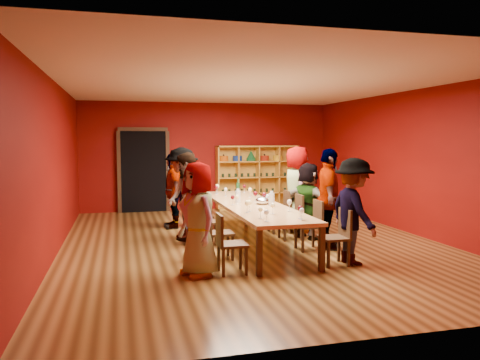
% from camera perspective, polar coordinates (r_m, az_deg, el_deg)
% --- Properties ---
extents(room_shell, '(7.10, 9.10, 3.04)m').
position_cam_1_polar(room_shell, '(8.87, 1.38, 1.88)').
color(room_shell, '#523315').
rests_on(room_shell, ground).
extents(tasting_table, '(1.10, 4.50, 0.75)m').
position_cam_1_polar(tasting_table, '(8.95, 1.37, -3.24)').
color(tasting_table, '#B9834D').
rests_on(tasting_table, ground).
extents(doorway, '(1.40, 0.17, 2.30)m').
position_cam_1_polar(doorway, '(13.00, -11.67, 1.11)').
color(doorway, black).
rests_on(doorway, ground).
extents(shelving_unit, '(2.40, 0.40, 1.80)m').
position_cam_1_polar(shelving_unit, '(13.43, 2.11, 0.73)').
color(shelving_unit, gold).
rests_on(shelving_unit, ground).
extents(chair_person_left_0, '(0.42, 0.42, 0.89)m').
position_cam_1_polar(chair_person_left_0, '(6.94, -1.61, -7.36)').
color(chair_person_left_0, black).
rests_on(chair_person_left_0, ground).
extents(person_left_0, '(0.68, 0.91, 1.66)m').
position_cam_1_polar(person_left_0, '(6.80, -5.11, -4.78)').
color(person_left_0, '#4E4E53').
rests_on(person_left_0, ground).
extents(chair_person_left_1, '(0.42, 0.42, 0.89)m').
position_cam_1_polar(chair_person_left_1, '(7.76, -3.02, -6.05)').
color(chair_person_left_1, black).
rests_on(chair_person_left_1, ground).
extents(person_left_1, '(0.58, 0.68, 1.58)m').
position_cam_1_polar(person_left_1, '(7.66, -5.33, -3.97)').
color(person_left_1, tan).
rests_on(person_left_1, ground).
extents(chair_person_left_2, '(0.42, 0.42, 0.89)m').
position_cam_1_polar(chair_person_left_2, '(8.79, -4.38, -4.75)').
color(chair_person_left_2, black).
rests_on(chair_person_left_2, ground).
extents(person_left_2, '(0.59, 0.91, 1.75)m').
position_cam_1_polar(person_left_2, '(8.69, -6.54, -2.37)').
color(person_left_2, '#D18C94').
rests_on(person_left_2, ground).
extents(chair_person_left_3, '(0.42, 0.42, 0.89)m').
position_cam_1_polar(chair_person_left_3, '(9.48, -5.12, -4.05)').
color(chair_person_left_3, black).
rests_on(chair_person_left_3, ground).
extents(person_left_3, '(0.62, 1.23, 1.82)m').
position_cam_1_polar(person_left_3, '(9.37, -7.07, -1.59)').
color(person_left_3, '#C5848E').
rests_on(person_left_3, ground).
extents(chair_person_left_4, '(0.42, 0.42, 0.89)m').
position_cam_1_polar(chair_person_left_4, '(10.61, -6.14, -3.08)').
color(chair_person_left_4, black).
rests_on(chair_person_left_4, ground).
extents(person_left_4, '(0.50, 1.01, 1.68)m').
position_cam_1_polar(person_left_4, '(10.52, -8.19, -1.29)').
color(person_left_4, '#131A36').
rests_on(person_left_4, ground).
extents(chair_person_right_0, '(0.42, 0.42, 0.89)m').
position_cam_1_polar(chair_person_right_0, '(7.58, 11.94, -6.41)').
color(chair_person_right_0, black).
rests_on(chair_person_right_0, ground).
extents(person_right_0, '(0.51, 1.11, 1.69)m').
position_cam_1_polar(person_right_0, '(7.64, 13.68, -3.71)').
color(person_right_0, '#48484C').
rests_on(person_right_0, ground).
extents(chair_person_right_1, '(0.42, 0.42, 0.89)m').
position_cam_1_polar(chair_person_right_1, '(8.51, 8.83, -5.12)').
color(chair_person_right_1, black).
rests_on(chair_person_right_1, ground).
extents(person_right_1, '(0.81, 1.17, 1.82)m').
position_cam_1_polar(person_right_1, '(8.57, 10.74, -2.28)').
color(person_right_1, '#121A33').
rests_on(person_right_1, ground).
extents(chair_person_right_2, '(0.42, 0.42, 0.89)m').
position_cam_1_polar(chair_person_right_2, '(9.35, 6.61, -4.18)').
color(chair_person_right_2, black).
rests_on(chair_person_right_2, ground).
extents(person_right_2, '(0.88, 1.46, 1.52)m').
position_cam_1_polar(person_right_2, '(9.42, 8.33, -2.50)').
color(person_right_2, '#5F93C5').
rests_on(person_right_2, ground).
extents(chair_person_right_3, '(0.42, 0.42, 0.89)m').
position_cam_1_polar(chair_person_right_3, '(9.99, 5.19, -3.58)').
color(chair_person_right_3, black).
rests_on(chair_person_right_3, ground).
extents(person_right_3, '(0.58, 0.94, 1.83)m').
position_cam_1_polar(person_right_3, '(10.05, 6.95, -1.13)').
color(person_right_3, '#5D81BF').
rests_on(person_right_3, ground).
extents(wine_glass_0, '(0.08, 0.08, 0.19)m').
position_cam_1_polar(wine_glass_0, '(7.20, 7.55, -3.79)').
color(wine_glass_0, silver).
rests_on(wine_glass_0, tasting_table).
extents(wine_glass_1, '(0.09, 0.09, 0.21)m').
position_cam_1_polar(wine_glass_1, '(10.65, -2.79, -0.82)').
color(wine_glass_1, silver).
rests_on(wine_glass_1, tasting_table).
extents(wine_glass_2, '(0.08, 0.08, 0.20)m').
position_cam_1_polar(wine_glass_2, '(7.98, 1.15, -2.82)').
color(wine_glass_2, silver).
rests_on(wine_glass_2, tasting_table).
extents(wine_glass_3, '(0.09, 0.09, 0.21)m').
position_cam_1_polar(wine_glass_3, '(7.85, 0.88, -2.90)').
color(wine_glass_3, silver).
rests_on(wine_glass_3, tasting_table).
extents(wine_glass_4, '(0.09, 0.09, 0.21)m').
position_cam_1_polar(wine_glass_4, '(9.02, 2.95, -1.87)').
color(wine_glass_4, silver).
rests_on(wine_glass_4, tasting_table).
extents(wine_glass_5, '(0.09, 0.09, 0.21)m').
position_cam_1_polar(wine_glass_5, '(9.21, 1.88, -1.73)').
color(wine_glass_5, silver).
rests_on(wine_glass_5, tasting_table).
extents(wine_glass_6, '(0.07, 0.07, 0.18)m').
position_cam_1_polar(wine_glass_6, '(10.15, -1.76, -1.22)').
color(wine_glass_6, silver).
rests_on(wine_glass_6, tasting_table).
extents(wine_glass_7, '(0.08, 0.08, 0.19)m').
position_cam_1_polar(wine_glass_7, '(7.02, 3.24, -4.00)').
color(wine_glass_7, silver).
rests_on(wine_glass_7, tasting_table).
extents(wine_glass_8, '(0.07, 0.07, 0.18)m').
position_cam_1_polar(wine_glass_8, '(8.99, 3.38, -2.05)').
color(wine_glass_8, silver).
rests_on(wine_glass_8, tasting_table).
extents(wine_glass_9, '(0.07, 0.07, 0.18)m').
position_cam_1_polar(wine_glass_9, '(7.30, 2.52, -3.68)').
color(wine_glass_9, silver).
rests_on(wine_glass_9, tasting_table).
extents(wine_glass_10, '(0.08, 0.08, 0.20)m').
position_cam_1_polar(wine_glass_10, '(7.32, 7.35, -3.55)').
color(wine_glass_10, silver).
rests_on(wine_glass_10, tasting_table).
extents(wine_glass_11, '(0.08, 0.08, 0.19)m').
position_cam_1_polar(wine_glass_11, '(10.80, 0.53, -0.82)').
color(wine_glass_11, silver).
rests_on(wine_glass_11, tasting_table).
extents(wine_glass_12, '(0.08, 0.08, 0.20)m').
position_cam_1_polar(wine_glass_12, '(10.53, -2.91, -0.95)').
color(wine_glass_12, silver).
rests_on(wine_glass_12, tasting_table).
extents(wine_glass_13, '(0.07, 0.07, 0.18)m').
position_cam_1_polar(wine_glass_13, '(8.89, -0.35, -2.12)').
color(wine_glass_13, silver).
rests_on(wine_glass_13, tasting_table).
extents(wine_glass_14, '(0.08, 0.08, 0.19)m').
position_cam_1_polar(wine_glass_14, '(8.77, -0.90, -2.17)').
color(wine_glass_14, silver).
rests_on(wine_glass_14, tasting_table).
extents(wine_glass_15, '(0.08, 0.08, 0.19)m').
position_cam_1_polar(wine_glass_15, '(7.73, 4.02, -3.17)').
color(wine_glass_15, silver).
rests_on(wine_glass_15, tasting_table).
extents(wine_glass_16, '(0.08, 0.08, 0.21)m').
position_cam_1_polar(wine_glass_16, '(8.03, 6.04, -2.76)').
color(wine_glass_16, silver).
rests_on(wine_glass_16, tasting_table).
extents(wine_glass_17, '(0.08, 0.08, 0.20)m').
position_cam_1_polar(wine_glass_17, '(9.98, 1.23, -1.25)').
color(wine_glass_17, silver).
rests_on(wine_glass_17, tasting_table).
extents(spittoon_bowl, '(0.28, 0.28, 0.15)m').
position_cam_1_polar(spittoon_bowl, '(8.91, 2.75, -2.54)').
color(spittoon_bowl, silver).
rests_on(spittoon_bowl, tasting_table).
extents(carafe_a, '(0.11, 0.11, 0.27)m').
position_cam_1_polar(carafe_a, '(9.15, -0.26, -1.98)').
color(carafe_a, silver).
rests_on(carafe_a, tasting_table).
extents(carafe_b, '(0.13, 0.13, 0.28)m').
position_cam_1_polar(carafe_b, '(8.64, 3.87, -2.37)').
color(carafe_b, silver).
rests_on(carafe_b, tasting_table).
extents(wine_bottle, '(0.10, 0.10, 0.34)m').
position_cam_1_polar(wine_bottle, '(10.66, -0.25, -0.94)').
color(wine_bottle, '#14381B').
rests_on(wine_bottle, tasting_table).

